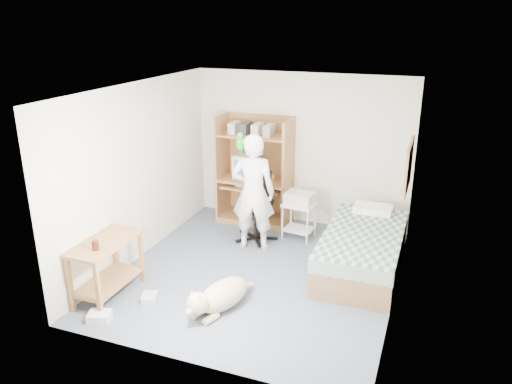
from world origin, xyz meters
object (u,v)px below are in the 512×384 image
at_px(computer_hutch, 255,175).
at_px(office_chair, 257,216).
at_px(side_desk, 107,260).
at_px(printer_cart, 299,215).
at_px(bed, 363,250).
at_px(dog, 220,296).
at_px(person, 253,192).

height_order(computer_hutch, office_chair, computer_hutch).
distance_m(side_desk, printer_cart, 3.06).
bearing_deg(bed, side_desk, -147.50).
xyz_separation_m(computer_hutch, bed, (2.00, -1.12, -0.53)).
bearing_deg(printer_cart, dog, -90.18).
bearing_deg(computer_hutch, office_chair, -67.99).
bearing_deg(dog, side_desk, -153.06).
height_order(person, dog, person).
bearing_deg(printer_cart, side_desk, -117.20).
relative_size(side_desk, office_chair, 0.94).
height_order(computer_hutch, bed, computer_hutch).
relative_size(computer_hutch, person, 1.02).
xyz_separation_m(office_chair, printer_cart, (0.61, 0.26, 0.00)).
distance_m(computer_hutch, office_chair, 0.86).
relative_size(bed, office_chair, 1.91).
distance_m(bed, dog, 2.16).
xyz_separation_m(dog, printer_cart, (0.31, 2.32, 0.20)).
relative_size(person, dog, 1.61).
bearing_deg(person, dog, 86.47).
distance_m(computer_hutch, dog, 2.87).
xyz_separation_m(side_desk, person, (1.19, 1.95, 0.39)).
distance_m(bed, printer_cart, 1.32).
bearing_deg(printer_cart, office_chair, -149.63).
relative_size(side_desk, dog, 0.91).
bearing_deg(printer_cart, bed, -24.79).
xyz_separation_m(computer_hutch, person, (0.34, -0.99, 0.06)).
distance_m(bed, office_chair, 1.78).
relative_size(office_chair, dog, 0.97).
bearing_deg(office_chair, computer_hutch, 100.62).
bearing_deg(computer_hutch, bed, -29.29).
bearing_deg(office_chair, bed, -25.72).
relative_size(person, printer_cart, 3.07).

